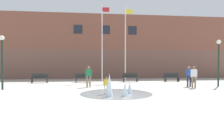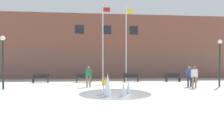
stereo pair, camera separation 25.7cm
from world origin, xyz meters
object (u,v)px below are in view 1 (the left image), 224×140
(adult_in_red, at_px, (194,75))
(park_bench_near_trashcan, at_px, (130,77))
(trash_can, at_px, (193,78))
(child_in_fountain, at_px, (106,84))
(park_bench_center, at_px, (83,78))
(adult_watching, at_px, (189,75))
(lamp_post_right_lane, at_px, (219,56))
(lamp_post_left_lane, at_px, (2,54))
(park_bench_far_right, at_px, (172,77))
(park_bench_far_left, at_px, (40,78))
(flagpole_left, at_px, (102,40))
(flagpole_right, at_px, (126,41))
(teen_by_trashcan, at_px, (88,75))

(adult_in_red, bearing_deg, park_bench_near_trashcan, 165.18)
(trash_can, bearing_deg, child_in_fountain, -143.35)
(park_bench_near_trashcan, xyz_separation_m, child_in_fountain, (-3.00, -7.72, 0.10))
(park_bench_center, distance_m, adult_watching, 9.60)
(park_bench_near_trashcan, bearing_deg, adult_in_red, -56.67)
(child_in_fountain, distance_m, lamp_post_right_lane, 9.66)
(adult_watching, distance_m, adult_in_red, 0.77)
(park_bench_center, distance_m, trash_can, 11.08)
(park_bench_near_trashcan, distance_m, trash_can, 6.36)
(adult_watching, bearing_deg, lamp_post_left_lane, -139.83)
(park_bench_far_right, xyz_separation_m, lamp_post_left_lane, (-14.25, -4.97, 1.94))
(park_bench_far_left, relative_size, lamp_post_left_lane, 0.44)
(adult_watching, height_order, lamp_post_left_lane, lamp_post_left_lane)
(lamp_post_left_lane, bearing_deg, adult_watching, 1.55)
(adult_watching, distance_m, child_in_fountain, 7.32)
(park_bench_near_trashcan, height_order, flagpole_left, flagpole_left)
(park_bench_center, bearing_deg, park_bench_far_left, -179.32)
(flagpole_right, distance_m, trash_can, 7.79)
(park_bench_far_right, height_order, adult_in_red, adult_in_red)
(flagpole_right, bearing_deg, park_bench_far_left, -175.95)
(park_bench_center, distance_m, adult_in_red, 9.94)
(park_bench_far_left, height_order, lamp_post_left_lane, lamp_post_left_lane)
(flagpole_right, xyz_separation_m, lamp_post_left_lane, (-9.47, -5.51, -1.79))
(child_in_fountain, relative_size, trash_can, 1.10)
(park_bench_far_left, bearing_deg, park_bench_center, 0.68)
(teen_by_trashcan, distance_m, lamp_post_right_lane, 10.27)
(teen_by_trashcan, height_order, trash_can, teen_by_trashcan)
(teen_by_trashcan, relative_size, trash_can, 1.77)
(park_bench_far_left, height_order, child_in_fountain, child_in_fountain)
(park_bench_center, xyz_separation_m, park_bench_far_right, (9.12, 0.02, 0.00))
(teen_by_trashcan, relative_size, flagpole_left, 0.20)
(adult_in_red, bearing_deg, teen_by_trashcan, -147.49)
(park_bench_far_right, relative_size, lamp_post_right_lane, 0.44)
(adult_watching, bearing_deg, flagpole_left, -179.69)
(park_bench_far_left, xyz_separation_m, flagpole_left, (6.07, 0.60, 3.79))
(park_bench_far_right, height_order, lamp_post_right_lane, lamp_post_right_lane)
(park_bench_near_trashcan, height_order, adult_watching, adult_watching)
(teen_by_trashcan, bearing_deg, park_bench_far_right, -165.38)
(flagpole_right, bearing_deg, park_bench_center, -172.74)
(trash_can, bearing_deg, park_bench_far_right, 160.63)
(teen_by_trashcan, height_order, flagpole_left, flagpole_left)
(adult_in_red, xyz_separation_m, lamp_post_right_lane, (2.43, 0.67, 1.48))
(park_bench_center, relative_size, teen_by_trashcan, 1.01)
(park_bench_far_left, distance_m, adult_watching, 13.38)
(park_bench_far_right, xyz_separation_m, child_in_fountain, (-7.36, -7.61, 0.10))
(adult_watching, relative_size, trash_can, 1.77)
(adult_watching, distance_m, teen_by_trashcan, 7.79)
(park_bench_far_left, height_order, park_bench_center, same)
(teen_by_trashcan, bearing_deg, child_in_fountain, 96.33)
(park_bench_far_left, relative_size, trash_can, 1.78)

